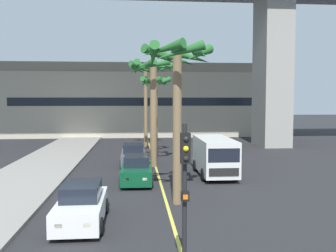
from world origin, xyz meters
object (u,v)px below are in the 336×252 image
(car_queue_front, at_px, (137,170))
(palm_tree_mid_median, at_px, (155,93))
(car_queue_third, at_px, (81,205))
(palm_tree_far_median, at_px, (146,79))
(traffic_light_median_near, at_px, (185,183))
(palm_tree_farthest_median, at_px, (153,82))
(palm_tree_near_median, at_px, (177,73))
(delivery_van, at_px, (215,155))
(car_queue_second, at_px, (133,156))

(car_queue_front, height_order, palm_tree_mid_median, palm_tree_mid_median)
(car_queue_third, distance_m, palm_tree_far_median, 24.00)
(traffic_light_median_near, distance_m, palm_tree_mid_median, 22.74)
(car_queue_front, relative_size, palm_tree_farthest_median, 0.54)
(traffic_light_median_near, height_order, palm_tree_mid_median, palm_tree_mid_median)
(palm_tree_far_median, bearing_deg, palm_tree_near_median, -87.64)
(palm_tree_far_median, relative_size, palm_tree_farthest_median, 1.10)
(car_queue_front, xyz_separation_m, palm_tree_far_median, (0.99, 15.94, 6.03))
(delivery_van, relative_size, palm_tree_farthest_median, 0.69)
(car_queue_front, distance_m, palm_tree_farthest_median, 7.45)
(palm_tree_mid_median, height_order, palm_tree_far_median, palm_tree_far_median)
(car_queue_front, distance_m, palm_tree_mid_median, 11.31)
(car_queue_third, height_order, palm_tree_farthest_median, palm_tree_farthest_median)
(car_queue_third, xyz_separation_m, palm_tree_near_median, (3.98, 2.48, 5.27))
(car_queue_front, relative_size, palm_tree_far_median, 0.49)
(car_queue_second, bearing_deg, car_queue_front, -87.63)
(car_queue_second, relative_size, traffic_light_median_near, 0.98)
(car_queue_front, xyz_separation_m, palm_tree_farthest_median, (1.20, 5.13, 5.27))
(car_queue_third, bearing_deg, traffic_light_median_near, -58.01)
(car_queue_second, xyz_separation_m, delivery_van, (5.10, -3.90, 0.57))
(car_queue_second, bearing_deg, car_queue_third, -98.72)
(traffic_light_median_near, bearing_deg, palm_tree_near_median, 85.07)
(car_queue_third, height_order, palm_tree_far_median, palm_tree_far_median)
(palm_tree_far_median, bearing_deg, palm_tree_mid_median, -83.94)
(car_queue_third, relative_size, delivery_van, 0.78)
(palm_tree_near_median, relative_size, palm_tree_mid_median, 1.09)
(delivery_van, bearing_deg, palm_tree_farthest_median, 135.63)
(palm_tree_near_median, bearing_deg, traffic_light_median_near, -94.93)
(car_queue_front, relative_size, traffic_light_median_near, 0.99)
(delivery_van, distance_m, palm_tree_farthest_median, 6.97)
(palm_tree_mid_median, distance_m, palm_tree_far_median, 5.94)
(car_queue_front, relative_size, delivery_van, 0.79)
(car_queue_front, xyz_separation_m, palm_tree_near_median, (1.84, -4.59, 5.27))
(car_queue_third, height_order, delivery_van, delivery_van)
(car_queue_front, bearing_deg, palm_tree_farthest_median, 76.84)
(delivery_van, height_order, palm_tree_mid_median, palm_tree_mid_median)
(car_queue_front, bearing_deg, palm_tree_mid_median, 81.10)
(car_queue_front, bearing_deg, delivery_van, 17.54)
(palm_tree_mid_median, bearing_deg, car_queue_front, -98.90)
(traffic_light_median_near, relative_size, palm_tree_near_median, 0.57)
(traffic_light_median_near, bearing_deg, palm_tree_far_median, 90.35)
(car_queue_front, distance_m, palm_tree_far_median, 17.07)
(palm_tree_farthest_median, bearing_deg, car_queue_third, -105.33)
(car_queue_third, relative_size, palm_tree_near_median, 0.56)
(delivery_van, height_order, palm_tree_near_median, palm_tree_near_median)
(palm_tree_near_median, bearing_deg, palm_tree_farthest_median, 93.75)
(car_queue_front, xyz_separation_m, palm_tree_mid_median, (1.60, 10.22, 4.59))
(car_queue_third, distance_m, palm_tree_mid_median, 18.27)
(palm_tree_near_median, bearing_deg, car_queue_front, 111.80)
(car_queue_front, height_order, traffic_light_median_near, traffic_light_median_near)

